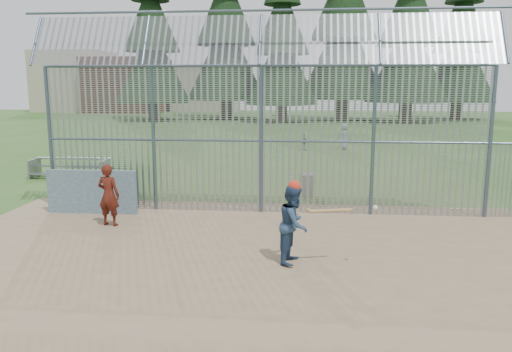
# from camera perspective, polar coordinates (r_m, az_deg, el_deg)

# --- Properties ---
(ground) EXTENTS (120.00, 120.00, 0.00)m
(ground) POSITION_cam_1_polar(r_m,az_deg,el_deg) (10.61, -1.03, -8.87)
(ground) COLOR #2D511E
(ground) RESTS_ON ground
(dirt_infield) EXTENTS (14.00, 10.00, 0.02)m
(dirt_infield) POSITION_cam_1_polar(r_m,az_deg,el_deg) (10.14, -1.34, -9.74)
(dirt_infield) COLOR #756047
(dirt_infield) RESTS_ON ground
(dugout_wall) EXTENTS (2.50, 0.12, 1.20)m
(dugout_wall) POSITION_cam_1_polar(r_m,az_deg,el_deg) (14.36, -18.24, -1.72)
(dugout_wall) COLOR #38566B
(dugout_wall) RESTS_ON dirt_infield
(batter) EXTENTS (0.75, 0.87, 1.55)m
(batter) POSITION_cam_1_polar(r_m,az_deg,el_deg) (9.88, 4.35, -5.51)
(batter) COLOR navy
(batter) RESTS_ON dirt_infield
(onlooker) EXTENTS (0.62, 0.46, 1.56)m
(onlooker) POSITION_cam_1_polar(r_m,az_deg,el_deg) (12.95, -16.48, -2.10)
(onlooker) COLOR maroon
(onlooker) RESTS_ON dirt_infield
(bg_kid_standing) EXTENTS (0.73, 0.49, 1.44)m
(bg_kid_standing) POSITION_cam_1_polar(r_m,az_deg,el_deg) (27.89, 10.02, 4.46)
(bg_kid_standing) COLOR slate
(bg_kid_standing) RESTS_ON ground
(bg_kid_seated) EXTENTS (0.53, 0.53, 0.91)m
(bg_kid_seated) POSITION_cam_1_polar(r_m,az_deg,el_deg) (27.24, 5.49, 3.87)
(bg_kid_seated) COLOR slate
(bg_kid_seated) RESTS_ON ground
(batting_gear) EXTENTS (1.69, 0.41, 0.60)m
(batting_gear) POSITION_cam_1_polar(r_m,az_deg,el_deg) (9.68, 5.53, -1.87)
(batting_gear) COLOR red
(batting_gear) RESTS_ON ground
(trash_can) EXTENTS (0.56, 0.56, 0.82)m
(trash_can) POSITION_cam_1_polar(r_m,az_deg,el_deg) (15.89, 5.90, -1.01)
(trash_can) COLOR gray
(trash_can) RESTS_ON ground
(bleacher) EXTENTS (3.00, 0.95, 0.72)m
(bleacher) POSITION_cam_1_polar(r_m,az_deg,el_deg) (20.33, -20.54, 0.95)
(bleacher) COLOR gray
(bleacher) RESTS_ON ground
(backstop_fence) EXTENTS (20.09, 0.81, 5.30)m
(backstop_fence) POSITION_cam_1_polar(r_m,az_deg,el_deg) (13.45, 8.31, 5.41)
(backstop_fence) COLOR #47566B
(backstop_fence) RESTS_ON ground
(conifer_row) EXTENTS (38.48, 12.26, 20.20)m
(conifer_row) POSITION_cam_1_polar(r_m,az_deg,el_deg) (51.99, 6.55, 18.37)
(conifer_row) COLOR #332319
(conifer_row) RESTS_ON ground
(distant_buildings) EXTENTS (26.50, 10.50, 8.00)m
(distant_buildings) POSITION_cam_1_polar(r_m,az_deg,el_deg) (70.76, -14.95, 10.07)
(distant_buildings) COLOR brown
(distant_buildings) RESTS_ON ground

